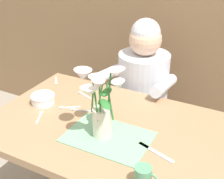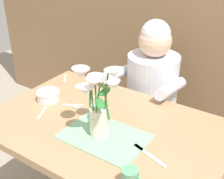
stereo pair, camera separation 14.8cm
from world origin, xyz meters
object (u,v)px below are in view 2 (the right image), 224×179
object	(u,v)px
ceramic_bowl	(48,95)
seated_person	(151,102)
flower_vase	(97,100)
dinner_knife	(149,155)
tea_cup	(130,178)

from	to	relation	value
ceramic_bowl	seated_person	bearing A→B (deg)	58.14
flower_vase	dinner_knife	size ratio (longest dim) A/B	1.80
seated_person	ceramic_bowl	xyz separation A→B (m)	(-0.37, -0.59, 0.21)
seated_person	dinner_knife	xyz separation A→B (m)	(0.35, -0.71, 0.18)
flower_vase	dinner_knife	world-z (taller)	flower_vase
tea_cup	dinner_knife	bearing A→B (deg)	95.89
tea_cup	ceramic_bowl	bearing A→B (deg)	157.05
seated_person	dinner_knife	bearing A→B (deg)	-65.17
flower_vase	ceramic_bowl	xyz separation A→B (m)	(-0.44, 0.11, -0.16)
seated_person	flower_vase	bearing A→B (deg)	-85.84
flower_vase	seated_person	bearing A→B (deg)	95.65
ceramic_bowl	dinner_knife	bearing A→B (deg)	-9.05
tea_cup	seated_person	bearing A→B (deg)	112.24
flower_vase	dinner_knife	xyz separation A→B (m)	(0.28, -0.00, -0.19)
ceramic_bowl	tea_cup	distance (m)	0.80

